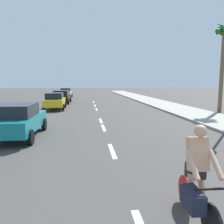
{
  "coord_description": "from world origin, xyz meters",
  "views": [
    {
      "loc": [
        -0.93,
        0.09,
        2.55
      ],
      "look_at": [
        0.31,
        10.66,
        1.1
      ],
      "focal_mm": 35.2,
      "sensor_mm": 36.0,
      "label": 1
    }
  ],
  "objects": [
    {
      "name": "ground_plane",
      "position": [
        0.0,
        20.0,
        0.0
      ],
      "size": [
        160.0,
        160.0,
        0.0
      ],
      "primitive_type": "plane",
      "color": "#423F3D"
    },
    {
      "name": "lane_stripe_2",
      "position": [
        0.0,
        7.97,
        0.0
      ],
      "size": [
        0.16,
        1.8,
        0.01
      ],
      "primitive_type": "cube",
      "color": "white",
      "rests_on": "ground"
    },
    {
      "name": "sidewalk_strip",
      "position": [
        7.6,
        22.0,
        0.07
      ],
      "size": [
        3.6,
        80.0,
        0.14
      ],
      "primitive_type": "cube",
      "color": "#9E998E",
      "rests_on": "ground"
    },
    {
      "name": "parked_car_yellow",
      "position": [
        -3.86,
        21.07,
        0.84
      ],
      "size": [
        1.93,
        4.0,
        1.57
      ],
      "rotation": [
        0.0,
        0.0,
        0.02
      ],
      "color": "gold",
      "rests_on": "ground"
    },
    {
      "name": "lane_stripe_3",
      "position": [
        0.0,
        12.14,
        0.0
      ],
      "size": [
        0.16,
        1.8,
        0.01
      ],
      "primitive_type": "cube",
      "color": "white",
      "rests_on": "ground"
    },
    {
      "name": "palm_tree_mid",
      "position": [
        10.3,
        17.4,
        5.89
      ],
      "size": [
        1.73,
        1.69,
        7.53
      ],
      "color": "brown",
      "rests_on": "ground"
    },
    {
      "name": "lane_stripe_6",
      "position": [
        0.0,
        24.13,
        0.0
      ],
      "size": [
        0.16,
        1.8,
        0.01
      ],
      "primitive_type": "cube",
      "color": "white",
      "rests_on": "ground"
    },
    {
      "name": "lane_stripe_7",
      "position": [
        0.0,
        28.4,
        0.0
      ],
      "size": [
        0.16,
        1.8,
        0.01
      ],
      "primitive_type": "cube",
      "color": "white",
      "rests_on": "ground"
    },
    {
      "name": "parked_car_silver",
      "position": [
        -4.3,
        37.62,
        0.83
      ],
      "size": [
        1.93,
        3.93,
        1.57
      ],
      "rotation": [
        0.0,
        0.0,
        -0.04
      ],
      "color": "#B7BABF",
      "rests_on": "ground"
    },
    {
      "name": "parked_car_teal",
      "position": [
        -4.07,
        10.5,
        0.84
      ],
      "size": [
        1.95,
        4.16,
        1.57
      ],
      "rotation": [
        0.0,
        0.0,
        -0.01
      ],
      "color": "#14727A",
      "rests_on": "ground"
    },
    {
      "name": "cyclist",
      "position": [
        0.98,
        3.56,
        0.83
      ],
      "size": [
        0.63,
        1.71,
        1.82
      ],
      "rotation": [
        0.0,
        0.0,
        3.09
      ],
      "color": "black",
      "rests_on": "ground"
    },
    {
      "name": "parked_car_black",
      "position": [
        -3.92,
        27.15,
        0.84
      ],
      "size": [
        2.08,
        4.44,
        1.57
      ],
      "rotation": [
        0.0,
        0.0,
        -0.01
      ],
      "color": "black",
      "rests_on": "ground"
    },
    {
      "name": "lane_stripe_5",
      "position": [
        0.0,
        20.61,
        0.0
      ],
      "size": [
        0.16,
        1.8,
        0.01
      ],
      "primitive_type": "cube",
      "color": "white",
      "rests_on": "ground"
    },
    {
      "name": "lane_stripe_4",
      "position": [
        0.0,
        14.46,
        0.0
      ],
      "size": [
        0.16,
        1.8,
        0.01
      ],
      "primitive_type": "cube",
      "color": "white",
      "rests_on": "ground"
    }
  ]
}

